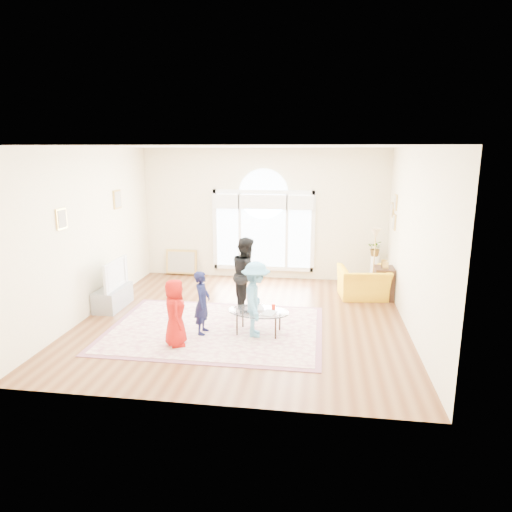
# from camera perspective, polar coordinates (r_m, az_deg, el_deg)

# --- Properties ---
(ground) EXTENTS (6.00, 6.00, 0.00)m
(ground) POSITION_cam_1_polar(r_m,az_deg,el_deg) (8.76, -1.59, -7.93)
(ground) COLOR #542C15
(ground) RESTS_ON ground
(room_shell) EXTENTS (6.00, 6.00, 6.00)m
(room_shell) POSITION_cam_1_polar(r_m,az_deg,el_deg) (11.08, 0.88, 4.95)
(room_shell) COLOR beige
(room_shell) RESTS_ON ground
(area_rug) EXTENTS (3.60, 2.60, 0.02)m
(area_rug) POSITION_cam_1_polar(r_m,az_deg,el_deg) (8.32, -5.14, -9.07)
(area_rug) COLOR beige
(area_rug) RESTS_ON ground
(rug_border) EXTENTS (3.80, 2.80, 0.01)m
(rug_border) POSITION_cam_1_polar(r_m,az_deg,el_deg) (8.32, -5.14, -9.10)
(rug_border) COLOR #865061
(rug_border) RESTS_ON ground
(tv_console) EXTENTS (0.45, 1.00, 0.42)m
(tv_console) POSITION_cam_1_polar(r_m,az_deg,el_deg) (9.78, -17.45, -4.97)
(tv_console) COLOR gray
(tv_console) RESTS_ON ground
(television) EXTENTS (0.17, 1.00, 0.58)m
(television) POSITION_cam_1_polar(r_m,az_deg,el_deg) (9.63, -17.61, -2.15)
(television) COLOR black
(television) RESTS_ON tv_console
(coffee_table) EXTENTS (1.12, 0.78, 0.54)m
(coffee_table) POSITION_cam_1_polar(r_m,az_deg,el_deg) (7.97, 0.34, -7.02)
(coffee_table) COLOR silver
(coffee_table) RESTS_ON ground
(armchair) EXTENTS (1.14, 1.03, 0.67)m
(armchair) POSITION_cam_1_polar(r_m,az_deg,el_deg) (10.15, 13.27, -3.30)
(armchair) COLOR gold
(armchair) RESTS_ON ground
(side_cabinet) EXTENTS (0.40, 0.50, 0.70)m
(side_cabinet) POSITION_cam_1_polar(r_m,az_deg,el_deg) (10.19, 15.65, -3.29)
(side_cabinet) COLOR black
(side_cabinet) RESTS_ON ground
(floor_lamp) EXTENTS (0.27, 0.27, 1.51)m
(floor_lamp) POSITION_cam_1_polar(r_m,az_deg,el_deg) (10.14, 14.69, 2.11)
(floor_lamp) COLOR black
(floor_lamp) RESTS_ON ground
(plant_pedestal) EXTENTS (0.20, 0.20, 0.70)m
(plant_pedestal) POSITION_cam_1_polar(r_m,az_deg,el_deg) (11.20, 14.57, -1.76)
(plant_pedestal) COLOR white
(plant_pedestal) RESTS_ON ground
(potted_plant) EXTENTS (0.42, 0.39, 0.39)m
(potted_plant) POSITION_cam_1_polar(r_m,az_deg,el_deg) (11.07, 14.73, 0.96)
(potted_plant) COLOR #33722D
(potted_plant) RESTS_ON plant_pedestal
(leaning_picture) EXTENTS (0.80, 0.14, 0.62)m
(leaning_picture) POSITION_cam_1_polar(r_m,az_deg,el_deg) (11.92, -9.23, -2.34)
(leaning_picture) COLOR tan
(leaning_picture) RESTS_ON ground
(child_red) EXTENTS (0.52, 0.63, 1.11)m
(child_red) POSITION_cam_1_polar(r_m,az_deg,el_deg) (7.55, -10.09, -6.97)
(child_red) COLOR #A2110B
(child_red) RESTS_ON area_rug
(child_navy) EXTENTS (0.28, 0.42, 1.11)m
(child_navy) POSITION_cam_1_polar(r_m,az_deg,el_deg) (7.96, -6.73, -5.79)
(child_navy) COLOR #111438
(child_navy) RESTS_ON area_rug
(child_black) EXTENTS (0.77, 0.87, 1.48)m
(child_black) POSITION_cam_1_polar(r_m,az_deg,el_deg) (8.98, -1.19, -2.29)
(child_black) COLOR black
(child_black) RESTS_ON area_rug
(child_blue) EXTENTS (0.58, 0.90, 1.31)m
(child_blue) POSITION_cam_1_polar(r_m,az_deg,el_deg) (7.77, -0.02, -5.42)
(child_blue) COLOR #579DC5
(child_blue) RESTS_ON area_rug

